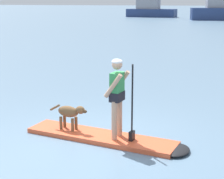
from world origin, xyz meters
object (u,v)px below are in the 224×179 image
object	(u,v)px
paddleboard	(110,138)
dog	(70,113)
moored_boat_far_starboard	(151,10)
person_paddler	(118,93)

from	to	relation	value
paddleboard	dog	xyz separation A→B (m)	(-0.99, 0.19, 0.45)
paddleboard	moored_boat_far_starboard	bearing A→B (deg)	98.33
person_paddler	moored_boat_far_starboard	world-z (taller)	moored_boat_far_starboard
person_paddler	moored_boat_far_starboard	bearing A→B (deg)	98.50
dog	paddleboard	bearing A→B (deg)	-10.78
paddleboard	dog	distance (m)	1.11
paddleboard	dog	bearing A→B (deg)	169.22
paddleboard	moored_boat_far_starboard	world-z (taller)	moored_boat_far_starboard
person_paddler	moored_boat_far_starboard	size ratio (longest dim) A/B	0.14
person_paddler	dog	xyz separation A→B (m)	(-1.18, 0.22, -0.60)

